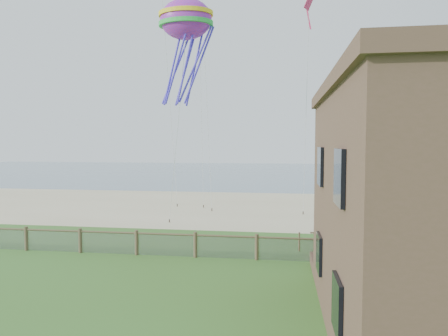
% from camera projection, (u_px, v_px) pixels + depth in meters
% --- Properties ---
extents(ground, '(160.00, 160.00, 0.00)m').
position_uv_depth(ground, '(158.00, 307.00, 13.61)').
color(ground, '#3D6322').
rests_on(ground, ground).
extents(sand_beach, '(72.00, 20.00, 0.02)m').
position_uv_depth(sand_beach, '(234.00, 206.00, 35.35)').
color(sand_beach, '#BDB189').
rests_on(sand_beach, ground).
extents(ocean, '(160.00, 68.00, 0.02)m').
position_uv_depth(ocean, '(260.00, 172.00, 78.82)').
color(ocean, slate).
rests_on(ocean, ground).
extents(chainlink_fence, '(36.20, 0.20, 1.25)m').
position_uv_depth(chainlink_fence, '(195.00, 246.00, 19.51)').
color(chainlink_fence, '#4C3F2B').
rests_on(chainlink_fence, ground).
extents(picnic_table, '(1.90, 1.52, 0.74)m').
position_uv_depth(picnic_table, '(358.00, 284.00, 14.81)').
color(picnic_table, brown).
rests_on(picnic_table, ground).
extents(octopus_kite, '(3.72, 2.91, 6.93)m').
position_uv_depth(octopus_kite, '(186.00, 49.00, 24.27)').
color(octopus_kite, '#FF286A').
extents(kite_red, '(1.80, 1.55, 2.17)m').
position_uv_depth(kite_red, '(309.00, 9.00, 26.57)').
color(kite_red, '#C5224E').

